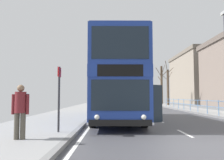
% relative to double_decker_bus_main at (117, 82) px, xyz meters
% --- Properties ---
extents(ground, '(15.80, 140.00, 0.20)m').
position_rel_double_decker_bus_main_xyz_m(ground, '(1.86, -7.63, -2.32)').
color(ground, '#45454A').
extents(double_decker_bus_main, '(3.32, 10.94, 4.51)m').
position_rel_double_decker_bus_main_xyz_m(double_decker_bus_main, '(0.00, 0.00, 0.00)').
color(double_decker_bus_main, navy).
rests_on(double_decker_bus_main, ground).
extents(pedestrian_railing_far_kerb, '(0.05, 23.65, 1.06)m').
position_rel_double_decker_bus_main_xyz_m(pedestrian_railing_far_kerb, '(7.03, 5.71, -1.51)').
color(pedestrian_railing_far_kerb, '#598CC6').
rests_on(pedestrian_railing_far_kerb, ground).
extents(pedestrian_companion, '(0.54, 0.53, 1.68)m').
position_rel_double_decker_bus_main_xyz_m(pedestrian_companion, '(-3.14, -7.12, -1.24)').
color(pedestrian_companion, '#4C473D').
rests_on(pedestrian_companion, ground).
extents(bus_stop_sign_near, '(0.08, 0.44, 2.44)m').
position_rel_double_decker_bus_main_xyz_m(bus_stop_sign_near, '(-2.29, -5.61, -0.70)').
color(bus_stop_sign_near, '#2D2D33').
rests_on(bus_stop_sign_near, ground).
extents(bare_tree_far_00, '(2.33, 3.00, 6.97)m').
position_rel_double_decker_bus_main_xyz_m(bare_tree_far_00, '(8.79, 28.62, 1.40)').
color(bare_tree_far_00, '#4C3D2D').
rests_on(bare_tree_far_00, ground).
extents(bare_tree_far_01, '(2.12, 2.21, 6.95)m').
position_rel_double_decker_bus_main_xyz_m(bare_tree_far_01, '(8.60, 22.98, 0.71)').
color(bare_tree_far_01, '#4C3D2D').
rests_on(bare_tree_far_01, ground).
extents(background_building_00, '(10.57, 18.37, 10.82)m').
position_rel_double_decker_bus_main_xyz_m(background_building_00, '(19.32, 35.97, 3.07)').
color(background_building_00, gray).
rests_on(background_building_00, ground).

